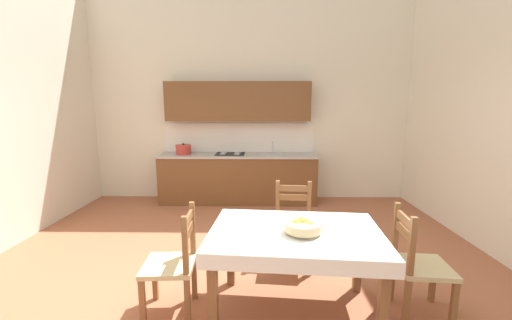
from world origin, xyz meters
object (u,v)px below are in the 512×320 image
(kitchen_cabinetry, at_px, (238,156))
(dining_chair_window_side, at_px, (418,265))
(dining_table, at_px, (295,244))
(dining_chair_tv_side, at_px, (174,264))
(dining_chair_kitchen_side, at_px, (293,227))
(fruit_bowl, at_px, (303,226))

(kitchen_cabinetry, relative_size, dining_chair_window_side, 3.09)
(kitchen_cabinetry, height_order, dining_table, kitchen_cabinetry)
(kitchen_cabinetry, bearing_deg, dining_chair_window_side, -61.41)
(kitchen_cabinetry, xyz_separation_m, dining_chair_window_side, (1.76, -3.22, -0.41))
(dining_chair_tv_side, bearing_deg, dining_table, -0.28)
(dining_chair_window_side, height_order, dining_chair_kitchen_side, same)
(dining_chair_window_side, relative_size, dining_chair_tv_side, 1.00)
(dining_table, distance_m, dining_chair_window_side, 1.06)
(dining_chair_window_side, bearing_deg, dining_chair_tv_side, -179.76)
(dining_chair_window_side, bearing_deg, dining_table, -179.24)
(dining_chair_window_side, distance_m, fruit_bowl, 1.06)
(dining_chair_kitchen_side, height_order, fruit_bowl, dining_chair_kitchen_side)
(kitchen_cabinetry, distance_m, dining_chair_kitchen_side, 2.54)
(dining_chair_tv_side, xyz_separation_m, fruit_bowl, (1.08, -0.06, 0.37))
(kitchen_cabinetry, distance_m, fruit_bowl, 3.38)
(dining_table, xyz_separation_m, dining_chair_window_side, (1.04, 0.01, -0.19))
(dining_chair_kitchen_side, bearing_deg, fruit_bowl, -91.39)
(dining_chair_window_side, distance_m, dining_chair_kitchen_side, 1.29)
(dining_table, bearing_deg, dining_chair_kitchen_side, 85.11)
(dining_chair_tv_side, distance_m, fruit_bowl, 1.14)
(dining_chair_kitchen_side, bearing_deg, kitchen_cabinetry, 108.29)
(dining_table, relative_size, dining_chair_window_side, 1.60)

